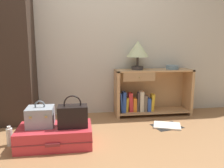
{
  "coord_description": "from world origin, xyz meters",
  "views": [
    {
      "loc": [
        -0.14,
        -1.88,
        1.06
      ],
      "look_at": [
        0.25,
        0.88,
        0.55
      ],
      "focal_mm": 36.01,
      "sensor_mm": 36.0,
      "label": 1
    }
  ],
  "objects_px": {
    "suitcase_large": "(55,136)",
    "bookshelf": "(149,93)",
    "table_lamp": "(138,50)",
    "train_case": "(40,116)",
    "bottle": "(10,136)",
    "handbag": "(73,116)",
    "open_book_on_floor": "(167,126)",
    "bowl": "(172,67)"
  },
  "relations": [
    {
      "from": "suitcase_large",
      "to": "bookshelf",
      "type": "bearing_deg",
      "value": 34.45
    },
    {
      "from": "table_lamp",
      "to": "train_case",
      "type": "height_order",
      "value": "table_lamp"
    },
    {
      "from": "bookshelf",
      "to": "bottle",
      "type": "distance_m",
      "value": 1.95
    },
    {
      "from": "suitcase_large",
      "to": "handbag",
      "type": "bearing_deg",
      "value": -7.26
    },
    {
      "from": "bookshelf",
      "to": "handbag",
      "type": "xyz_separation_m",
      "value": [
        -1.09,
        -0.9,
        -0.01
      ]
    },
    {
      "from": "train_case",
      "to": "open_book_on_floor",
      "type": "xyz_separation_m",
      "value": [
        1.51,
        0.31,
        -0.3
      ]
    },
    {
      "from": "bookshelf",
      "to": "train_case",
      "type": "bearing_deg",
      "value": -149.45
    },
    {
      "from": "table_lamp",
      "to": "suitcase_large",
      "type": "height_order",
      "value": "table_lamp"
    },
    {
      "from": "bookshelf",
      "to": "train_case",
      "type": "distance_m",
      "value": 1.65
    },
    {
      "from": "bowl",
      "to": "train_case",
      "type": "relative_size",
      "value": 0.66
    },
    {
      "from": "train_case",
      "to": "bottle",
      "type": "bearing_deg",
      "value": 176.17
    },
    {
      "from": "handbag",
      "to": "open_book_on_floor",
      "type": "distance_m",
      "value": 1.28
    },
    {
      "from": "bookshelf",
      "to": "table_lamp",
      "type": "xyz_separation_m",
      "value": [
        -0.18,
        0.0,
        0.64
      ]
    },
    {
      "from": "bowl",
      "to": "handbag",
      "type": "relative_size",
      "value": 0.55
    },
    {
      "from": "bowl",
      "to": "suitcase_large",
      "type": "bearing_deg",
      "value": -152.07
    },
    {
      "from": "train_case",
      "to": "handbag",
      "type": "relative_size",
      "value": 0.82
    },
    {
      "from": "bowl",
      "to": "train_case",
      "type": "distance_m",
      "value": 1.99
    },
    {
      "from": "bookshelf",
      "to": "handbag",
      "type": "height_order",
      "value": "bookshelf"
    },
    {
      "from": "suitcase_large",
      "to": "bottle",
      "type": "xyz_separation_m",
      "value": [
        -0.47,
        0.06,
        -0.01
      ]
    },
    {
      "from": "bowl",
      "to": "train_case",
      "type": "xyz_separation_m",
      "value": [
        -1.77,
        -0.82,
        -0.4
      ]
    },
    {
      "from": "suitcase_large",
      "to": "open_book_on_floor",
      "type": "relative_size",
      "value": 1.89
    },
    {
      "from": "table_lamp",
      "to": "suitcase_large",
      "type": "distance_m",
      "value": 1.65
    },
    {
      "from": "bowl",
      "to": "suitcase_large",
      "type": "height_order",
      "value": "bowl"
    },
    {
      "from": "suitcase_large",
      "to": "handbag",
      "type": "distance_m",
      "value": 0.29
    },
    {
      "from": "suitcase_large",
      "to": "train_case",
      "type": "height_order",
      "value": "train_case"
    },
    {
      "from": "bowl",
      "to": "handbag",
      "type": "xyz_separation_m",
      "value": [
        -1.43,
        -0.88,
        -0.39
      ]
    },
    {
      "from": "handbag",
      "to": "table_lamp",
      "type": "bearing_deg",
      "value": 44.93
    },
    {
      "from": "bottle",
      "to": "open_book_on_floor",
      "type": "bearing_deg",
      "value": 8.95
    },
    {
      "from": "table_lamp",
      "to": "handbag",
      "type": "relative_size",
      "value": 1.25
    },
    {
      "from": "bookshelf",
      "to": "suitcase_large",
      "type": "relative_size",
      "value": 1.48
    },
    {
      "from": "table_lamp",
      "to": "bottle",
      "type": "relative_size",
      "value": 1.98
    },
    {
      "from": "table_lamp",
      "to": "bottle",
      "type": "bearing_deg",
      "value": -152.36
    },
    {
      "from": "handbag",
      "to": "suitcase_large",
      "type": "bearing_deg",
      "value": 172.74
    },
    {
      "from": "open_book_on_floor",
      "to": "table_lamp",
      "type": "bearing_deg",
      "value": 116.96
    },
    {
      "from": "suitcase_large",
      "to": "train_case",
      "type": "bearing_deg",
      "value": 165.47
    },
    {
      "from": "bowl",
      "to": "open_book_on_floor",
      "type": "xyz_separation_m",
      "value": [
        -0.25,
        -0.51,
        -0.7
      ]
    },
    {
      "from": "bookshelf",
      "to": "suitcase_large",
      "type": "bearing_deg",
      "value": -145.55
    },
    {
      "from": "suitcase_large",
      "to": "train_case",
      "type": "xyz_separation_m",
      "value": [
        -0.14,
        0.04,
        0.21
      ]
    },
    {
      "from": "open_book_on_floor",
      "to": "bookshelf",
      "type": "bearing_deg",
      "value": 99.89
    },
    {
      "from": "table_lamp",
      "to": "bottle",
      "type": "height_order",
      "value": "table_lamp"
    },
    {
      "from": "handbag",
      "to": "bottle",
      "type": "distance_m",
      "value": 0.7
    },
    {
      "from": "handbag",
      "to": "open_book_on_floor",
      "type": "bearing_deg",
      "value": 17.59
    }
  ]
}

